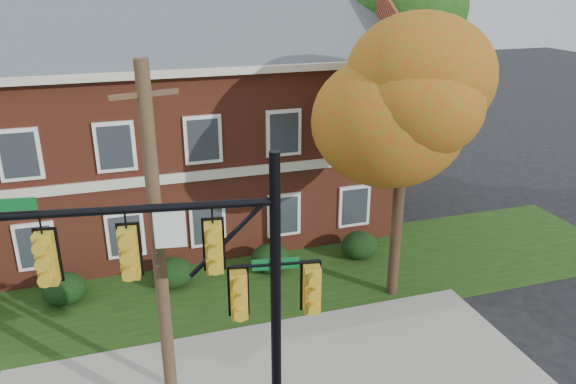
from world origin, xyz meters
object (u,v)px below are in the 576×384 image
object	(u,v)px
hedge_right	(270,258)
tree_far_rear	(156,1)
hedge_far_right	(359,245)
tree_right_rear	(399,22)
utility_pole	(160,263)
tree_near_right	(415,99)
hedge_center	(172,273)
traffic_signal	(213,282)
hedge_left	(64,289)
apartment_building	(149,112)

from	to	relation	value
hedge_right	tree_far_rear	xyz separation A→B (m)	(-2.16, 13.09, 8.32)
hedge_far_right	tree_right_rear	distance (m)	10.66
hedge_right	utility_pole	xyz separation A→B (m)	(-4.25, -6.54, 3.86)
tree_near_right	utility_pole	world-z (taller)	utility_pole
hedge_right	hedge_far_right	distance (m)	3.50
hedge_center	traffic_signal	size ratio (longest dim) A/B	0.20
traffic_signal	utility_pole	bearing A→B (deg)	140.21
traffic_signal	tree_right_rear	bearing A→B (deg)	60.01
hedge_left	hedge_right	bearing A→B (deg)	0.00
tree_near_right	tree_right_rear	xyz separation A→B (m)	(4.09, 8.95, 1.45)
apartment_building	traffic_signal	bearing A→B (deg)	-89.18
hedge_center	hedge_right	world-z (taller)	same
hedge_left	traffic_signal	size ratio (longest dim) A/B	0.20
apartment_building	tree_far_rear	xyz separation A→B (m)	(1.34, 7.84, 3.86)
hedge_center	traffic_signal	world-z (taller)	traffic_signal
hedge_left	tree_near_right	world-z (taller)	tree_near_right
apartment_building	tree_right_rear	xyz separation A→B (m)	(11.31, 0.86, 3.13)
hedge_right	tree_right_rear	size ratio (longest dim) A/B	0.13
tree_right_rear	utility_pole	distance (m)	17.88
hedge_left	hedge_center	distance (m)	3.50
tree_far_rear	tree_right_rear	bearing A→B (deg)	-35.00
hedge_left	hedge_far_right	distance (m)	10.50
tree_far_rear	apartment_building	bearing A→B (deg)	-99.71
tree_near_right	tree_far_rear	size ratio (longest dim) A/B	0.74
hedge_far_right	apartment_building	bearing A→B (deg)	143.11
hedge_center	utility_pole	bearing A→B (deg)	-96.53
hedge_right	tree_far_rear	size ratio (longest dim) A/B	0.12
apartment_building	tree_near_right	distance (m)	10.97
utility_pole	tree_right_rear	bearing A→B (deg)	32.52
hedge_left	hedge_right	xyz separation A→B (m)	(7.00, 0.00, 0.00)
hedge_left	traffic_signal	distance (m)	9.28
tree_near_right	traffic_signal	bearing A→B (deg)	-145.87
hedge_far_right	tree_near_right	world-z (taller)	tree_near_right
hedge_far_right	tree_right_rear	world-z (taller)	tree_right_rear
apartment_building	utility_pole	world-z (taller)	apartment_building
hedge_far_right	tree_right_rear	size ratio (longest dim) A/B	0.13
hedge_center	hedge_far_right	bearing A→B (deg)	0.00
hedge_left	tree_far_rear	world-z (taller)	tree_far_rear
hedge_left	utility_pole	xyz separation A→B (m)	(2.75, -6.54, 3.86)
hedge_right	traffic_signal	distance (m)	9.14
apartment_building	hedge_right	distance (m)	7.73
apartment_building	tree_far_rear	size ratio (longest dim) A/B	1.63
hedge_left	utility_pole	size ratio (longest dim) A/B	0.16
traffic_signal	utility_pole	world-z (taller)	utility_pole
hedge_right	traffic_signal	size ratio (longest dim) A/B	0.20
hedge_left	tree_right_rear	bearing A→B (deg)	22.42
hedge_left	tree_right_rear	size ratio (longest dim) A/B	0.13
hedge_right	hedge_far_right	bearing A→B (deg)	0.00
hedge_center	utility_pole	xyz separation A→B (m)	(-0.75, -6.54, 3.86)
hedge_left	traffic_signal	bearing A→B (deg)	-64.16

